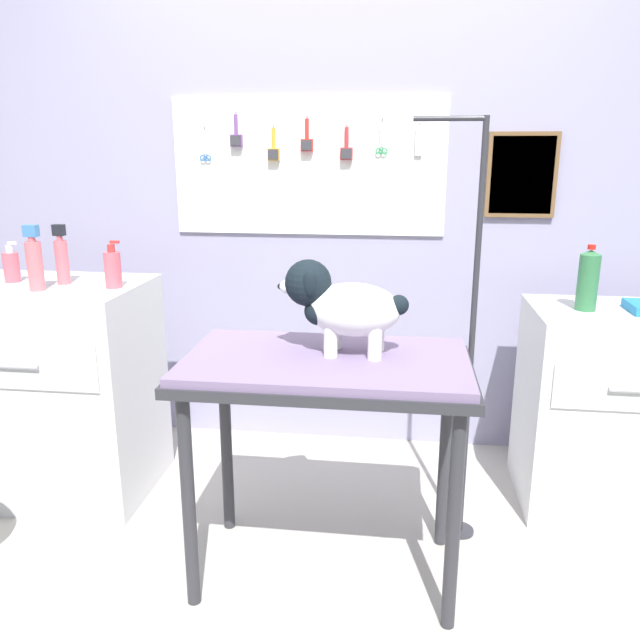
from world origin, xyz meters
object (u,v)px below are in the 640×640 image
grooming_arm (468,356)px  counter_left (56,389)px  grooming_table (326,383)px  soda_bottle (588,280)px  dog (341,305)px  pump_bottle_white (35,262)px  cabinet_right (609,409)px

grooming_arm → counter_left: size_ratio=1.70×
grooming_table → soda_bottle: soda_bottle is taller
dog → pump_bottle_white: pump_bottle_white is taller
grooming_table → dog: size_ratio=2.20×
grooming_table → grooming_arm: (0.49, 0.30, 0.02)m
pump_bottle_white → soda_bottle: (2.15, 0.28, -0.07)m
grooming_arm → dog: bearing=-150.5°
grooming_table → grooming_arm: 0.57m
grooming_arm → dog: size_ratio=3.64×
grooming_table → grooming_arm: bearing=31.7°
cabinet_right → soda_bottle: bearing=-176.8°
dog → pump_bottle_white: size_ratio=1.68×
cabinet_right → grooming_arm: bearing=-152.9°
grooming_arm → soda_bottle: 0.61m
grooming_table → pump_bottle_white: 1.27m
dog → cabinet_right: size_ratio=0.51×
grooming_table → counter_left: size_ratio=1.03×
counter_left → soda_bottle: (2.19, 0.17, 0.50)m
grooming_table → dog: bearing=50.0°
pump_bottle_white → grooming_table: bearing=-15.3°
grooming_table → counter_left: counter_left is taller
grooming_table → counter_left: 1.33m
dog → grooming_arm: bearing=29.5°
soda_bottle → grooming_table: bearing=-147.6°
pump_bottle_white → counter_left: bearing=111.1°
grooming_arm → cabinet_right: (0.62, 0.32, -0.31)m
grooming_arm → pump_bottle_white: bearing=179.2°
pump_bottle_white → dog: bearing=-12.7°
counter_left → pump_bottle_white: size_ratio=3.59×
grooming_arm → cabinet_right: size_ratio=1.86×
dog → pump_bottle_white: bearing=167.3°
dog → counter_left: size_ratio=0.47×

